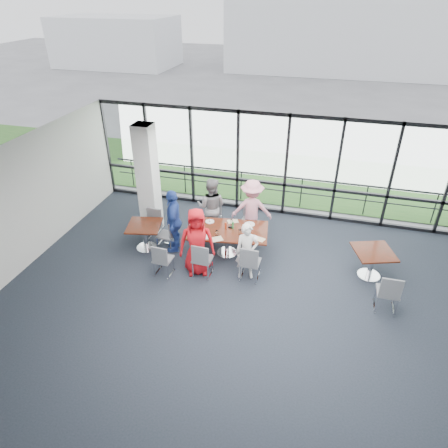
% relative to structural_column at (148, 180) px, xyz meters
% --- Properties ---
extents(floor, '(12.00, 10.00, 0.02)m').
position_rel_structural_column_xyz_m(floor, '(3.60, -3.00, -1.61)').
color(floor, '#1F272E').
rests_on(floor, ground).
extents(ceiling, '(12.00, 10.00, 0.04)m').
position_rel_structural_column_xyz_m(ceiling, '(3.60, -3.00, 1.60)').
color(ceiling, white).
rests_on(ceiling, ground).
extents(curtain_wall_back, '(12.00, 0.10, 3.20)m').
position_rel_structural_column_xyz_m(curtain_wall_back, '(3.60, 2.00, 0.00)').
color(curtain_wall_back, white).
rests_on(curtain_wall_back, ground).
extents(structural_column, '(0.50, 0.50, 3.20)m').
position_rel_structural_column_xyz_m(structural_column, '(0.00, 0.00, 0.00)').
color(structural_column, white).
rests_on(structural_column, ground).
extents(apron, '(80.00, 70.00, 0.02)m').
position_rel_structural_column_xyz_m(apron, '(3.60, 7.00, -1.62)').
color(apron, slate).
rests_on(apron, ground).
extents(grass_strip, '(80.00, 5.00, 0.01)m').
position_rel_structural_column_xyz_m(grass_strip, '(3.60, 5.00, -1.59)').
color(grass_strip, '#275B22').
rests_on(grass_strip, ground).
extents(hangar_main, '(24.00, 10.00, 6.00)m').
position_rel_structural_column_xyz_m(hangar_main, '(7.60, 29.00, 1.40)').
color(hangar_main, white).
rests_on(hangar_main, ground).
extents(hangar_aux, '(10.00, 6.00, 4.00)m').
position_rel_structural_column_xyz_m(hangar_aux, '(-14.40, 25.00, 0.40)').
color(hangar_aux, white).
rests_on(hangar_aux, ground).
extents(guard_rail, '(12.00, 0.06, 0.06)m').
position_rel_structural_column_xyz_m(guard_rail, '(3.60, 2.60, -1.10)').
color(guard_rail, '#2D2D33').
rests_on(guard_rail, ground).
extents(main_table, '(2.28, 1.47, 0.75)m').
position_rel_structural_column_xyz_m(main_table, '(2.46, -0.64, -0.96)').
color(main_table, '#3B1F11').
rests_on(main_table, ground).
extents(side_table_left, '(1.05, 1.05, 0.75)m').
position_rel_structural_column_xyz_m(side_table_left, '(0.25, -0.99, -0.96)').
color(side_table_left, '#3B1F11').
rests_on(side_table_left, ground).
extents(side_table_right, '(1.16, 1.16, 0.75)m').
position_rel_structural_column_xyz_m(side_table_right, '(6.17, -0.65, -0.96)').
color(side_table_right, '#3B1F11').
rests_on(side_table_right, ground).
extents(diner_near_left, '(1.01, 0.82, 1.79)m').
position_rel_structural_column_xyz_m(diner_near_left, '(1.96, -1.61, -0.70)').
color(diner_near_left, red).
rests_on(diner_near_left, ground).
extents(diner_near_right, '(0.64, 0.55, 1.50)m').
position_rel_structural_column_xyz_m(diner_near_right, '(3.19, -1.48, -0.85)').
color(diner_near_right, white).
rests_on(diner_near_right, ground).
extents(diner_far_left, '(0.86, 0.55, 1.74)m').
position_rel_structural_column_xyz_m(diner_far_left, '(1.77, 0.25, -0.73)').
color(diner_far_left, gray).
rests_on(diner_far_left, ground).
extents(diner_far_right, '(1.22, 0.78, 1.76)m').
position_rel_structural_column_xyz_m(diner_far_right, '(2.91, 0.41, -0.72)').
color(diner_far_right, pink).
rests_on(diner_far_right, ground).
extents(diner_end, '(0.82, 1.16, 1.79)m').
position_rel_structural_column_xyz_m(diner_end, '(1.03, -0.80, -0.70)').
color(diner_end, '#29469E').
rests_on(diner_end, ground).
extents(chair_main_nl, '(0.47, 0.47, 0.94)m').
position_rel_structural_column_xyz_m(chair_main_nl, '(2.12, -1.69, -1.13)').
color(chair_main_nl, slate).
rests_on(chair_main_nl, ground).
extents(chair_main_nr, '(0.48, 0.48, 0.96)m').
position_rel_structural_column_xyz_m(chair_main_nr, '(3.29, -1.51, -1.12)').
color(chair_main_nr, slate).
rests_on(chair_main_nr, ground).
extents(chair_main_fl, '(0.55, 0.55, 0.93)m').
position_rel_structural_column_xyz_m(chair_main_fl, '(1.74, 0.29, -1.14)').
color(chair_main_fl, slate).
rests_on(chair_main_fl, ground).
extents(chair_main_fr, '(0.45, 0.45, 0.86)m').
position_rel_structural_column_xyz_m(chair_main_fr, '(2.81, 0.50, -1.17)').
color(chair_main_fr, slate).
rests_on(chair_main_fr, ground).
extents(chair_main_end, '(0.47, 0.47, 0.87)m').
position_rel_structural_column_xyz_m(chair_main_end, '(0.81, -0.85, -1.16)').
color(chair_main_end, slate).
rests_on(chair_main_end, ground).
extents(chair_spare_la, '(0.45, 0.45, 0.89)m').
position_rel_structural_column_xyz_m(chair_spare_la, '(1.16, -1.93, -1.16)').
color(chair_spare_la, slate).
rests_on(chair_spare_la, ground).
extents(chair_spare_lb, '(0.48, 0.48, 0.95)m').
position_rel_structural_column_xyz_m(chair_spare_lb, '(0.31, -0.66, -1.13)').
color(chair_spare_lb, slate).
rests_on(chair_spare_lb, ground).
extents(chair_spare_r, '(0.48, 0.48, 0.97)m').
position_rel_structural_column_xyz_m(chair_spare_r, '(6.45, -1.80, -1.11)').
color(chair_spare_r, slate).
rests_on(chair_spare_r, ground).
extents(plate_nl, '(0.27, 0.27, 0.01)m').
position_rel_structural_column_xyz_m(plate_nl, '(2.00, -1.13, -0.84)').
color(plate_nl, white).
rests_on(plate_nl, main_table).
extents(plate_nr, '(0.27, 0.27, 0.01)m').
position_rel_structural_column_xyz_m(plate_nr, '(3.20, -0.85, -0.84)').
color(plate_nr, white).
rests_on(plate_nr, main_table).
extents(plate_fl, '(0.24, 0.24, 0.01)m').
position_rel_structural_column_xyz_m(plate_fl, '(1.91, -0.37, -0.84)').
color(plate_fl, white).
rests_on(plate_fl, main_table).
extents(plate_fr, '(0.28, 0.28, 0.01)m').
position_rel_structural_column_xyz_m(plate_fr, '(2.98, -0.22, -0.84)').
color(plate_fr, white).
rests_on(plate_fr, main_table).
extents(plate_end, '(0.27, 0.27, 0.01)m').
position_rel_structural_column_xyz_m(plate_end, '(1.54, -0.72, -0.84)').
color(plate_end, white).
rests_on(plate_end, main_table).
extents(tumbler_a, '(0.07, 0.07, 0.15)m').
position_rel_structural_column_xyz_m(tumbler_a, '(2.28, -0.98, -0.78)').
color(tumbler_a, white).
rests_on(tumbler_a, main_table).
extents(tumbler_b, '(0.08, 0.08, 0.15)m').
position_rel_structural_column_xyz_m(tumbler_b, '(2.85, -0.79, -0.77)').
color(tumbler_b, white).
rests_on(tumbler_b, main_table).
extents(tumbler_c, '(0.07, 0.07, 0.13)m').
position_rel_structural_column_xyz_m(tumbler_c, '(2.51, -0.33, -0.78)').
color(tumbler_c, white).
rests_on(tumbler_c, main_table).
extents(tumbler_d, '(0.07, 0.07, 0.14)m').
position_rel_structural_column_xyz_m(tumbler_d, '(1.77, -0.96, -0.78)').
color(tumbler_d, white).
rests_on(tumbler_d, main_table).
extents(menu_a, '(0.40, 0.38, 0.00)m').
position_rel_structural_column_xyz_m(menu_a, '(2.32, -1.15, -0.85)').
color(menu_a, silver).
rests_on(menu_a, main_table).
extents(menu_b, '(0.33, 0.28, 0.00)m').
position_rel_structural_column_xyz_m(menu_b, '(3.37, -0.86, -0.85)').
color(menu_b, silver).
rests_on(menu_b, main_table).
extents(menu_c, '(0.35, 0.31, 0.00)m').
position_rel_structural_column_xyz_m(menu_c, '(2.51, -0.18, -0.85)').
color(menu_c, silver).
rests_on(menu_c, main_table).
extents(condiment_caddy, '(0.10, 0.07, 0.04)m').
position_rel_structural_column_xyz_m(condiment_caddy, '(2.53, -0.52, -0.83)').
color(condiment_caddy, black).
rests_on(condiment_caddy, main_table).
extents(ketchup_bottle, '(0.06, 0.06, 0.18)m').
position_rel_structural_column_xyz_m(ketchup_bottle, '(2.42, -0.60, -0.76)').
color(ketchup_bottle, '#AD3011').
rests_on(ketchup_bottle, main_table).
extents(green_bottle, '(0.05, 0.05, 0.20)m').
position_rel_structural_column_xyz_m(green_bottle, '(2.60, -0.54, -0.75)').
color(green_bottle, '#297F38').
rests_on(green_bottle, main_table).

